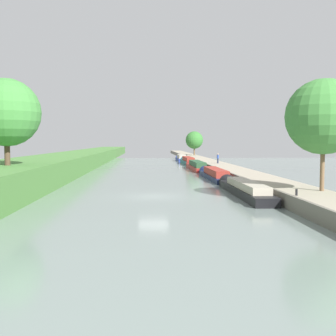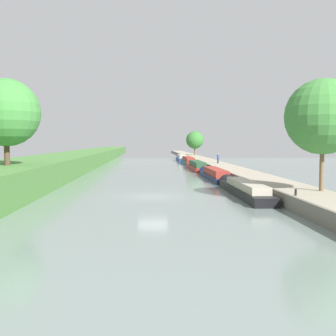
% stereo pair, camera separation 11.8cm
% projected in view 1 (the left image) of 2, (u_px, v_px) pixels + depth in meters
% --- Properties ---
extents(ground_plane, '(160.00, 160.00, 0.00)m').
position_uv_depth(ground_plane, '(154.00, 196.00, 34.48)').
color(ground_plane, slate).
extents(right_towpath, '(3.93, 260.00, 0.99)m').
position_uv_depth(right_towpath, '(284.00, 190.00, 35.03)').
color(right_towpath, '#9E937F').
rests_on(right_towpath, ground_plane).
extents(stone_quay, '(0.25, 260.00, 1.04)m').
position_uv_depth(stone_quay, '(260.00, 190.00, 34.92)').
color(stone_quay, '#6B665B').
rests_on(stone_quay, ground_plane).
extents(narrowboat_black, '(1.82, 14.60, 1.82)m').
position_uv_depth(narrowboat_black, '(243.00, 189.00, 35.49)').
color(narrowboat_black, black).
rests_on(narrowboat_black, ground_plane).
extents(narrowboat_navy, '(1.88, 15.36, 1.96)m').
position_uv_depth(narrowboat_navy, '(214.00, 174.00, 51.04)').
color(narrowboat_navy, '#141E42').
rests_on(narrowboat_navy, ground_plane).
extents(narrowboat_red, '(1.92, 16.70, 2.05)m').
position_uv_depth(narrowboat_red, '(196.00, 166.00, 67.75)').
color(narrowboat_red, maroon).
rests_on(narrowboat_red, ground_plane).
extents(narrowboat_teal, '(1.83, 16.06, 2.02)m').
position_uv_depth(narrowboat_teal, '(187.00, 161.00, 83.94)').
color(narrowboat_teal, '#195B60').
rests_on(narrowboat_teal, ground_plane).
extents(narrowboat_blue, '(2.01, 11.82, 2.16)m').
position_uv_depth(narrowboat_blue, '(181.00, 158.00, 97.99)').
color(narrowboat_blue, '#283D93').
rests_on(narrowboat_blue, ground_plane).
extents(tree_rightbank_near, '(5.58, 5.58, 8.28)m').
position_uv_depth(tree_rightbank_near, '(324.00, 117.00, 29.80)').
color(tree_rightbank_near, brown).
rests_on(tree_rightbank_near, right_towpath).
extents(tree_rightbank_midnear, '(4.67, 4.67, 6.40)m').
position_uv_depth(tree_rightbank_midnear, '(194.00, 140.00, 108.54)').
color(tree_rightbank_midnear, brown).
rests_on(tree_rightbank_midnear, right_towpath).
extents(tree_leftbank_downstream, '(6.00, 6.00, 7.67)m').
position_uv_depth(tree_leftbank_downstream, '(6.00, 113.00, 35.73)').
color(tree_leftbank_downstream, '#4C3828').
rests_on(tree_leftbank_downstream, left_grassy_bank).
extents(person_walking, '(0.34, 0.34, 1.66)m').
position_uv_depth(person_walking, '(218.00, 158.00, 68.10)').
color(person_walking, '#282D42').
rests_on(person_walking, right_towpath).
extents(mooring_bollard_near, '(0.16, 0.16, 0.45)m').
position_uv_depth(mooring_bollard_near, '(297.00, 192.00, 27.55)').
color(mooring_bollard_near, black).
rests_on(mooring_bollard_near, right_towpath).
extents(mooring_bollard_far, '(0.16, 0.16, 0.45)m').
position_uv_depth(mooring_bollard_far, '(187.00, 155.00, 103.30)').
color(mooring_bollard_far, black).
rests_on(mooring_bollard_far, right_towpath).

